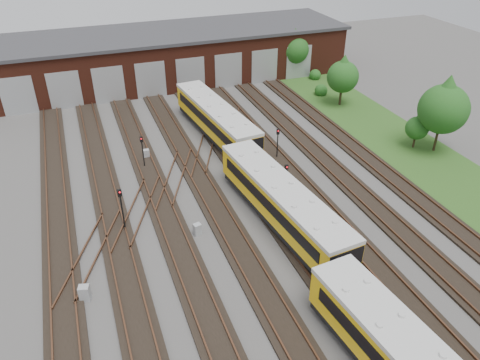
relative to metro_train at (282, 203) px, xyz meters
name	(u,v)px	position (x,y,z in m)	size (l,w,h in m)	color
ground	(283,270)	(-2.00, -4.66, -1.95)	(120.00, 120.00, 0.00)	#413F3C
track_network	(277,264)	(-2.17, -4.08, -1.85)	(30.40, 70.00, 0.33)	black
maintenance_shed	(156,56)	(-2.01, 35.31, 1.25)	(51.00, 12.50, 6.35)	#512014
grass_verge	(418,155)	(17.00, 5.34, -1.93)	(8.00, 55.00, 0.05)	#264517
metro_train	(282,203)	(0.00, 0.00, 0.00)	(4.33, 47.54, 3.17)	black
signal_mast_0	(121,205)	(-11.28, 3.38, 0.38)	(0.30, 0.29, 3.66)	black
signal_mast_1	(142,148)	(-8.16, 12.33, 0.06)	(0.29, 0.27, 3.14)	black
signal_mast_2	(286,178)	(1.69, 2.94, 0.17)	(0.26, 0.24, 3.33)	black
signal_mast_3	(278,140)	(4.01, 9.64, 0.03)	(0.30, 0.28, 3.07)	black
relay_cabinet_0	(85,293)	(-14.67, -2.82, -1.42)	(0.65, 0.54, 1.08)	#9D9FA1
relay_cabinet_1	(146,154)	(-7.63, 14.05, -1.51)	(0.53, 0.44, 0.89)	#9D9FA1
relay_cabinet_2	(197,229)	(-6.32, 1.05, -1.50)	(0.55, 0.46, 0.91)	#9D9FA1
relay_cabinet_3	(226,110)	(2.93, 21.40, -1.48)	(0.56, 0.47, 0.94)	#9D9FA1
relay_cabinet_4	(240,148)	(1.14, 12.02, -1.48)	(0.57, 0.47, 0.95)	#9D9FA1
tree_0	(295,46)	(15.76, 30.34, 2.24)	(3.94, 3.94, 6.52)	#2D2414
tree_1	(343,73)	(16.49, 19.08, 1.96)	(3.67, 3.67, 6.09)	#2D2414
tree_2	(445,103)	(19.09, 5.65, 3.03)	(4.67, 4.67, 7.75)	#2D2414
tree_3	(418,125)	(17.65, 6.93, 0.45)	(2.26, 2.26, 3.74)	#2D2414
bush_1	(321,89)	(15.94, 22.71, -1.16)	(1.59, 1.59, 1.59)	#1B4614
bush_2	(315,73)	(18.03, 28.18, -1.17)	(1.56, 1.56, 1.56)	#1B4614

